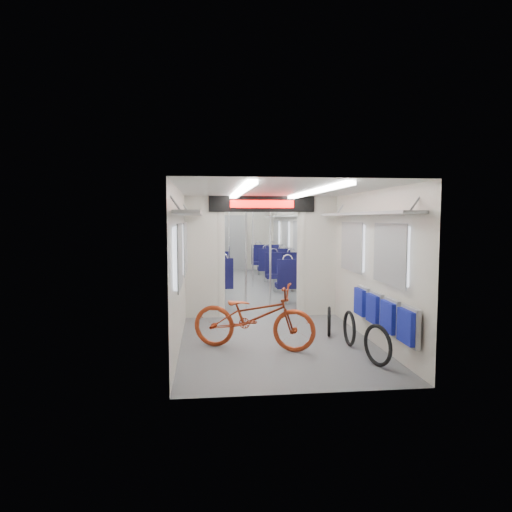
# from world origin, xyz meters

# --- Properties ---
(carriage) EXTENTS (12.00, 12.02, 2.31)m
(carriage) POSITION_xyz_m (0.00, -0.27, 1.50)
(carriage) COLOR #515456
(carriage) RESTS_ON ground
(bicycle) EXTENTS (1.90, 1.20, 0.94)m
(bicycle) POSITION_xyz_m (-0.39, -4.26, 0.47)
(bicycle) COLOR #9A3316
(bicycle) RESTS_ON ground
(flip_bench) EXTENTS (0.12, 2.07, 0.48)m
(flip_bench) POSITION_xyz_m (1.35, -4.69, 0.58)
(flip_bench) COLOR gray
(flip_bench) RESTS_ON carriage
(bike_hoop_a) EXTENTS (0.21, 0.53, 0.54)m
(bike_hoop_a) POSITION_xyz_m (1.10, -5.20, 0.25)
(bike_hoop_a) COLOR black
(bike_hoop_a) RESTS_ON ground
(bike_hoop_b) EXTENTS (0.06, 0.52, 0.52)m
(bike_hoop_b) POSITION_xyz_m (1.03, -4.26, 0.24)
(bike_hoop_b) COLOR black
(bike_hoop_b) RESTS_ON ground
(bike_hoop_c) EXTENTS (0.17, 0.48, 0.48)m
(bike_hoop_c) POSITION_xyz_m (0.89, -3.68, 0.21)
(bike_hoop_c) COLOR black
(bike_hoop_c) RESTS_ON ground
(seat_bay_near_left) EXTENTS (0.93, 2.18, 1.13)m
(seat_bay_near_left) POSITION_xyz_m (-0.93, 0.23, 0.56)
(seat_bay_near_left) COLOR black
(seat_bay_near_left) RESTS_ON ground
(seat_bay_near_right) EXTENTS (0.92, 2.11, 1.11)m
(seat_bay_near_right) POSITION_xyz_m (0.93, 0.03, 0.55)
(seat_bay_near_right) COLOR black
(seat_bay_near_right) RESTS_ON ground
(seat_bay_far_left) EXTENTS (0.88, 1.91, 1.05)m
(seat_bay_far_left) POSITION_xyz_m (-0.93, 3.62, 0.52)
(seat_bay_far_left) COLOR black
(seat_bay_far_left) RESTS_ON ground
(seat_bay_far_right) EXTENTS (0.92, 2.14, 1.12)m
(seat_bay_far_right) POSITION_xyz_m (0.94, 3.48, 0.55)
(seat_bay_far_right) COLOR black
(seat_bay_far_right) RESTS_ON ground
(stanchion_near_left) EXTENTS (0.04, 0.04, 2.30)m
(stanchion_near_left) POSITION_xyz_m (-0.26, -1.60, 1.15)
(stanchion_near_left) COLOR silver
(stanchion_near_left) RESTS_ON ground
(stanchion_near_right) EXTENTS (0.04, 0.04, 2.30)m
(stanchion_near_right) POSITION_xyz_m (0.24, -1.57, 1.15)
(stanchion_near_right) COLOR silver
(stanchion_near_right) RESTS_ON ground
(stanchion_far_left) EXTENTS (0.04, 0.04, 2.30)m
(stanchion_far_left) POSITION_xyz_m (-0.41, 1.94, 1.15)
(stanchion_far_left) COLOR silver
(stanchion_far_left) RESTS_ON ground
(stanchion_far_right) EXTENTS (0.04, 0.04, 2.30)m
(stanchion_far_right) POSITION_xyz_m (0.22, 1.70, 1.15)
(stanchion_far_right) COLOR silver
(stanchion_far_right) RESTS_ON ground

